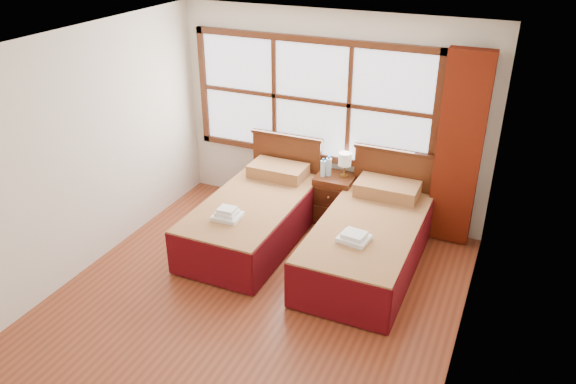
% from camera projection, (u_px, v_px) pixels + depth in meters
% --- Properties ---
extents(floor, '(4.50, 4.50, 0.00)m').
position_uv_depth(floor, '(251.00, 305.00, 5.73)').
color(floor, brown).
rests_on(floor, ground).
extents(ceiling, '(4.50, 4.50, 0.00)m').
position_uv_depth(ceiling, '(242.00, 49.00, 4.56)').
color(ceiling, white).
rests_on(ceiling, wall_back).
extents(wall_back, '(4.00, 0.00, 4.00)m').
position_uv_depth(wall_back, '(331.00, 117.00, 6.99)').
color(wall_back, silver).
rests_on(wall_back, floor).
extents(wall_left, '(0.00, 4.50, 4.50)m').
position_uv_depth(wall_left, '(77.00, 157.00, 5.87)').
color(wall_left, silver).
rests_on(wall_left, floor).
extents(wall_right, '(0.00, 4.50, 4.50)m').
position_uv_depth(wall_right, '(471.00, 237.00, 4.43)').
color(wall_right, silver).
rests_on(wall_right, floor).
extents(window, '(3.16, 0.06, 1.56)m').
position_uv_depth(window, '(311.00, 100.00, 6.95)').
color(window, white).
rests_on(window, wall_back).
extents(curtain, '(0.50, 0.16, 2.30)m').
position_uv_depth(curtain, '(459.00, 151.00, 6.35)').
color(curtain, '#64190A').
rests_on(curtain, wall_back).
extents(bed_left, '(1.05, 2.07, 1.02)m').
position_uv_depth(bed_left, '(255.00, 215.00, 6.77)').
color(bed_left, '#3F1C0D').
rests_on(bed_left, floor).
extents(bed_right, '(1.08, 2.10, 1.05)m').
position_uv_depth(bed_right, '(369.00, 240.00, 6.25)').
color(bed_right, '#3F1C0D').
rests_on(bed_right, floor).
extents(nightstand, '(0.47, 0.47, 0.63)m').
position_uv_depth(nightstand, '(334.00, 199.00, 7.16)').
color(nightstand, '#502411').
rests_on(nightstand, floor).
extents(towels_left, '(0.31, 0.28, 0.13)m').
position_uv_depth(towels_left, '(227.00, 214.00, 6.21)').
color(towels_left, white).
rests_on(towels_left, bed_left).
extents(towels_right, '(0.34, 0.30, 0.09)m').
position_uv_depth(towels_right, '(354.00, 237.00, 5.77)').
color(towels_right, white).
rests_on(towels_right, bed_right).
extents(lamp, '(0.16, 0.16, 0.31)m').
position_uv_depth(lamp, '(345.00, 160.00, 6.92)').
color(lamp, gold).
rests_on(lamp, nightstand).
extents(bottle_near, '(0.06, 0.06, 0.24)m').
position_uv_depth(bottle_near, '(323.00, 168.00, 6.97)').
color(bottle_near, '#BFE2F6').
rests_on(bottle_near, nightstand).
extents(bottle_far, '(0.07, 0.07, 0.26)m').
position_uv_depth(bottle_far, '(329.00, 167.00, 6.98)').
color(bottle_far, '#BFE2F6').
rests_on(bottle_far, nightstand).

